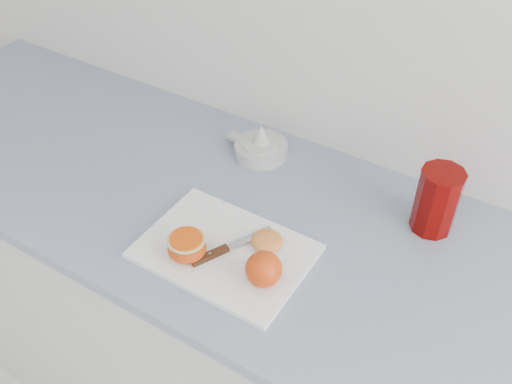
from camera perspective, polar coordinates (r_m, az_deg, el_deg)
counter at (r=1.52m, az=3.80°, el=-16.19°), size 2.41×0.64×0.89m
cutting_board at (r=1.13m, az=-3.15°, el=-5.94°), size 0.33×0.24×0.01m
whole_orange at (r=1.05m, az=0.77°, el=-7.73°), size 0.07×0.07×0.07m
half_orange at (r=1.11m, az=-6.92°, el=-5.46°), size 0.08×0.08×0.05m
squeezed_shell at (r=1.12m, az=1.08°, el=-4.88°), size 0.06×0.06×0.03m
paring_knife at (r=1.12m, az=-3.89°, el=-6.02°), size 0.09×0.17×0.01m
citrus_juicer at (r=1.36m, az=0.45°, el=4.57°), size 0.16×0.13×0.09m
red_tumbler at (r=1.20m, az=17.58°, el=-1.02°), size 0.09×0.09×0.15m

